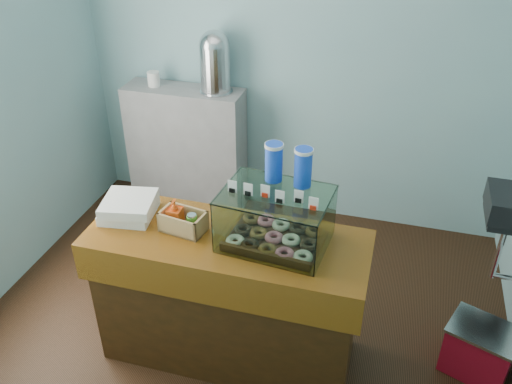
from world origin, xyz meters
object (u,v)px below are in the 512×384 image
(display_case, at_px, (278,214))
(red_cooler, at_px, (479,350))
(counter, at_px, (229,297))
(coffee_urn, at_px, (215,60))

(display_case, relative_size, red_cooler, 1.29)
(counter, bearing_deg, red_cooler, 10.09)
(red_cooler, bearing_deg, counter, -148.81)
(coffee_urn, relative_size, red_cooler, 1.05)
(counter, height_order, red_cooler, counter)
(coffee_urn, distance_m, red_cooler, 2.76)
(counter, xyz_separation_m, red_cooler, (1.50, 0.27, -0.28))
(display_case, relative_size, coffee_urn, 1.23)
(display_case, bearing_deg, red_cooler, 14.53)
(counter, height_order, coffee_urn, coffee_urn)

